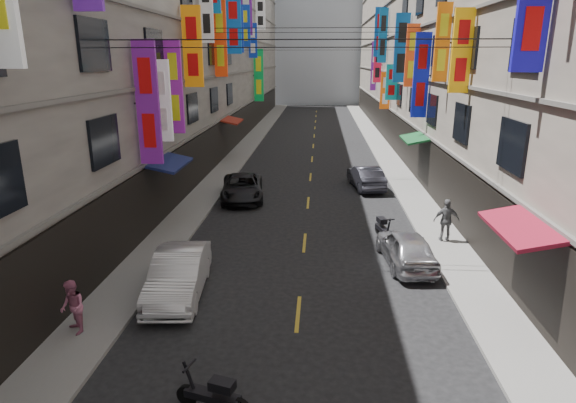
# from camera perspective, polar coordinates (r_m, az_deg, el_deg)

# --- Properties ---
(sidewalk_left) EXTENTS (2.00, 90.00, 0.12)m
(sidewalk_left) POSITION_cam_1_polar(r_m,az_deg,el_deg) (38.57, -6.11, 5.22)
(sidewalk_left) COLOR slate
(sidewalk_left) RESTS_ON ground
(sidewalk_right) EXTENTS (2.00, 90.00, 0.12)m
(sidewalk_right) POSITION_cam_1_polar(r_m,az_deg,el_deg) (38.39, 11.89, 4.90)
(sidewalk_right) COLOR slate
(sidewalk_right) RESTS_ON ground
(building_row_left) EXTENTS (10.14, 90.00, 19.00)m
(building_row_left) POSITION_cam_1_polar(r_m,az_deg,el_deg) (39.36, -15.67, 18.75)
(building_row_left) COLOR gray
(building_row_left) RESTS_ON ground
(building_row_right) EXTENTS (10.14, 90.00, 19.00)m
(building_row_right) POSITION_cam_1_polar(r_m,az_deg,el_deg) (39.02, 21.96, 18.23)
(building_row_right) COLOR #A19587
(building_row_right) RESTS_ON ground
(haze_block) EXTENTS (18.00, 8.00, 22.00)m
(haze_block) POSITION_cam_1_polar(r_m,az_deg,el_deg) (87.33, 3.60, 18.74)
(haze_block) COLOR #B1B9C5
(haze_block) RESTS_ON ground
(shop_signage) EXTENTS (14.00, 55.00, 12.28)m
(shop_signage) POSITION_cam_1_polar(r_m,az_deg,el_deg) (30.60, 2.16, 19.51)
(shop_signage) COLOR #1043BD
(shop_signage) RESTS_ON ground
(street_awnings) EXTENTS (13.99, 35.20, 0.41)m
(street_awnings) POSITION_cam_1_polar(r_m,az_deg,el_deg) (21.82, -1.10, 4.47)
(street_awnings) COLOR #13491B
(street_awnings) RESTS_ON ground
(overhead_cables) EXTENTS (14.00, 38.04, 1.24)m
(overhead_cables) POSITION_cam_1_polar(r_m,az_deg,el_deg) (25.30, 2.65, 19.33)
(overhead_cables) COLOR black
(overhead_cables) RESTS_ON ground
(lane_markings) EXTENTS (0.12, 80.20, 0.01)m
(lane_markings) POSITION_cam_1_polar(r_m,az_deg,el_deg) (35.08, 2.78, 4.07)
(lane_markings) COLOR gold
(lane_markings) RESTS_ON ground
(scooter_crossing) EXTENTS (1.76, 0.73, 1.14)m
(scooter_crossing) POSITION_cam_1_polar(r_m,az_deg,el_deg) (11.55, -8.79, -21.70)
(scooter_crossing) COLOR black
(scooter_crossing) RESTS_ON ground
(scooter_far_right) EXTENTS (0.68, 1.78, 1.14)m
(scooter_far_right) POSITION_cam_1_polar(r_m,az_deg,el_deg) (21.45, 11.22, -3.17)
(scooter_far_right) COLOR black
(scooter_far_right) RESTS_ON ground
(car_left_mid) EXTENTS (1.98, 4.64, 1.49)m
(car_left_mid) POSITION_cam_1_polar(r_m,az_deg,el_deg) (16.43, -12.85, -8.41)
(car_left_mid) COLOR silver
(car_left_mid) RESTS_ON ground
(car_left_far) EXTENTS (2.87, 5.11, 1.35)m
(car_left_far) POSITION_cam_1_polar(r_m,az_deg,el_deg) (26.97, -5.44, 1.66)
(car_left_far) COLOR black
(car_left_far) RESTS_ON ground
(car_right_mid) EXTENTS (2.05, 4.18, 1.37)m
(car_right_mid) POSITION_cam_1_polar(r_m,az_deg,el_deg) (18.85, 13.82, -5.35)
(car_right_mid) COLOR #B5B5BA
(car_right_mid) RESTS_ON ground
(car_right_far) EXTENTS (2.13, 4.42, 1.40)m
(car_right_far) POSITION_cam_1_polar(r_m,az_deg,el_deg) (29.54, 9.20, 2.88)
(car_right_far) COLOR #2A2A32
(car_right_far) RESTS_ON ground
(pedestrian_lfar) EXTENTS (0.90, 0.92, 1.58)m
(pedestrian_lfar) POSITION_cam_1_polar(r_m,az_deg,el_deg) (14.98, -24.18, -11.38)
(pedestrian_lfar) COLOR #C4688A
(pedestrian_lfar) RESTS_ON sidewalk_left
(pedestrian_rfar) EXTENTS (1.07, 0.61, 1.83)m
(pedestrian_rfar) POSITION_cam_1_polar(r_m,az_deg,el_deg) (21.34, 18.27, -2.13)
(pedestrian_rfar) COLOR #5D5D60
(pedestrian_rfar) RESTS_ON sidewalk_right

